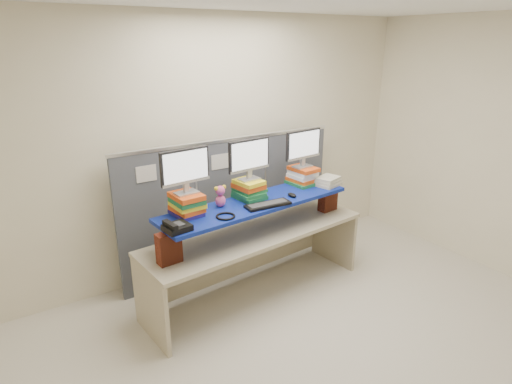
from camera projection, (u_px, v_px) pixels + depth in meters
room at (349, 199)px, 3.17m from camera, size 5.00×4.00×2.80m
cubicle_partition at (232, 205)px, 4.79m from camera, size 2.60×0.06×1.53m
desk at (256, 244)px, 4.30m from camera, size 2.42×0.90×0.72m
brick_pier_left at (169, 248)px, 3.60m from camera, size 0.21×0.13×0.28m
brick_pier_right at (328, 198)px, 4.73m from camera, size 0.21×0.13×0.28m
blue_board at (256, 203)px, 4.15m from camera, size 2.04×0.68×0.04m
book_stack_left at (187, 204)px, 3.81m from camera, size 0.27×0.33×0.20m
book_stack_center at (249, 189)px, 4.21m from camera, size 0.29×0.32×0.19m
book_stack_right at (302, 176)px, 4.63m from camera, size 0.28×0.33×0.19m
monitor_left at (185, 169)px, 3.69m from camera, size 0.46×0.15×0.40m
monitor_center at (249, 157)px, 4.10m from camera, size 0.46×0.15×0.40m
monitor_right at (303, 146)px, 4.51m from camera, size 0.46×0.15×0.40m
keyboard at (268, 205)px, 4.04m from camera, size 0.46×0.18×0.03m
mouse at (292, 195)px, 4.27m from camera, size 0.10×0.13×0.04m
desk_phone at (176, 227)px, 3.50m from camera, size 0.23×0.21×0.09m
headset at (226, 216)px, 3.78m from camera, size 0.18×0.18×0.02m
plush_toy at (220, 196)px, 3.99m from camera, size 0.12×0.09×0.21m
binder_stack at (328, 181)px, 4.60m from camera, size 0.31×0.27×0.09m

